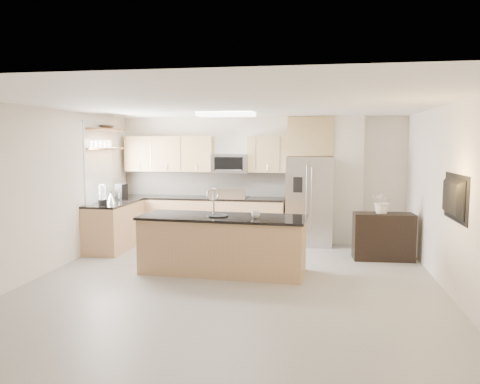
% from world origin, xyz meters
% --- Properties ---
extents(floor, '(6.50, 6.50, 0.00)m').
position_xyz_m(floor, '(0.00, 0.00, 0.00)').
color(floor, '#AAA8A1').
rests_on(floor, ground).
extents(ceiling, '(6.00, 6.50, 0.02)m').
position_xyz_m(ceiling, '(0.00, 0.00, 2.60)').
color(ceiling, white).
rests_on(ceiling, wall_back).
extents(wall_back, '(6.00, 0.02, 2.60)m').
position_xyz_m(wall_back, '(0.00, 3.25, 1.30)').
color(wall_back, white).
rests_on(wall_back, floor).
extents(wall_front, '(6.00, 0.02, 2.60)m').
position_xyz_m(wall_front, '(0.00, -3.25, 1.30)').
color(wall_front, white).
rests_on(wall_front, floor).
extents(wall_left, '(0.02, 6.50, 2.60)m').
position_xyz_m(wall_left, '(-3.00, 0.00, 1.30)').
color(wall_left, white).
rests_on(wall_left, floor).
extents(wall_right, '(0.02, 6.50, 2.60)m').
position_xyz_m(wall_right, '(3.00, 0.00, 1.30)').
color(wall_right, white).
rests_on(wall_right, floor).
extents(back_counter, '(3.55, 0.66, 1.44)m').
position_xyz_m(back_counter, '(-1.23, 2.93, 0.47)').
color(back_counter, tan).
rests_on(back_counter, floor).
extents(left_counter, '(0.66, 1.50, 0.92)m').
position_xyz_m(left_counter, '(-2.67, 1.85, 0.46)').
color(left_counter, tan).
rests_on(left_counter, floor).
extents(range, '(0.76, 0.64, 1.14)m').
position_xyz_m(range, '(-0.60, 2.92, 0.47)').
color(range, black).
rests_on(range, floor).
extents(upper_cabinets, '(3.50, 0.33, 0.75)m').
position_xyz_m(upper_cabinets, '(-1.30, 3.09, 1.83)').
color(upper_cabinets, tan).
rests_on(upper_cabinets, wall_back).
extents(microwave, '(0.76, 0.40, 0.40)m').
position_xyz_m(microwave, '(-0.60, 3.04, 1.63)').
color(microwave, '#ACACAE').
rests_on(microwave, upper_cabinets).
extents(refrigerator, '(0.92, 0.78, 1.78)m').
position_xyz_m(refrigerator, '(1.06, 2.87, 0.89)').
color(refrigerator, '#ACACAE').
rests_on(refrigerator, floor).
extents(partition_column, '(0.60, 0.30, 2.60)m').
position_xyz_m(partition_column, '(1.82, 3.10, 1.30)').
color(partition_column, silver).
rests_on(partition_column, floor).
extents(window, '(0.04, 1.15, 1.65)m').
position_xyz_m(window, '(-2.98, 1.85, 1.65)').
color(window, white).
rests_on(window, wall_left).
extents(shelf_lower, '(0.30, 1.20, 0.04)m').
position_xyz_m(shelf_lower, '(-2.85, 1.95, 1.95)').
color(shelf_lower, olive).
rests_on(shelf_lower, wall_left).
extents(shelf_upper, '(0.30, 1.20, 0.04)m').
position_xyz_m(shelf_upper, '(-2.85, 1.95, 2.32)').
color(shelf_upper, olive).
rests_on(shelf_upper, wall_left).
extents(ceiling_fixture, '(1.00, 0.50, 0.06)m').
position_xyz_m(ceiling_fixture, '(-0.40, 1.60, 2.56)').
color(ceiling_fixture, white).
rests_on(ceiling_fixture, ceiling).
extents(island, '(2.67, 1.09, 1.33)m').
position_xyz_m(island, '(-0.26, 0.55, 0.46)').
color(island, tan).
rests_on(island, floor).
extents(credenza, '(1.06, 0.49, 0.83)m').
position_xyz_m(credenza, '(2.38, 1.81, 0.41)').
color(credenza, black).
rests_on(credenza, floor).
extents(cup, '(0.16, 0.16, 0.11)m').
position_xyz_m(cup, '(0.28, 0.45, 0.96)').
color(cup, silver).
rests_on(cup, island).
extents(platter, '(0.41, 0.41, 0.02)m').
position_xyz_m(platter, '(-0.34, 0.51, 0.92)').
color(platter, black).
rests_on(platter, island).
extents(blender, '(0.16, 0.16, 0.37)m').
position_xyz_m(blender, '(-2.67, 1.38, 1.08)').
color(blender, black).
rests_on(blender, left_counter).
extents(kettle, '(0.19, 0.19, 0.24)m').
position_xyz_m(kettle, '(-2.62, 1.62, 1.03)').
color(kettle, '#ACACAE').
rests_on(kettle, left_counter).
extents(coffee_maker, '(0.21, 0.24, 0.31)m').
position_xyz_m(coffee_maker, '(-2.69, 2.26, 1.07)').
color(coffee_maker, black).
rests_on(coffee_maker, left_counter).
extents(bowl, '(0.50, 0.50, 0.09)m').
position_xyz_m(bowl, '(-2.85, 2.04, 2.38)').
color(bowl, '#ACACAE').
rests_on(bowl, shelf_upper).
extents(flower_vase, '(0.59, 0.51, 0.65)m').
position_xyz_m(flower_vase, '(2.35, 1.79, 1.16)').
color(flower_vase, white).
rests_on(flower_vase, credenza).
extents(television, '(0.14, 1.08, 0.62)m').
position_xyz_m(television, '(2.91, -0.20, 1.35)').
color(television, black).
rests_on(television, wall_right).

